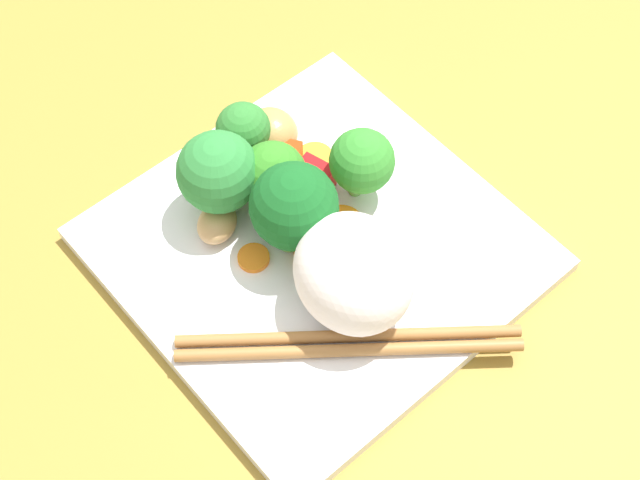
{
  "coord_description": "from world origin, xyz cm",
  "views": [
    {
      "loc": [
        -25.99,
        21.41,
        55.14
      ],
      "look_at": [
        -0.85,
        0.35,
        3.2
      ],
      "focal_mm": 51.93,
      "sensor_mm": 36.0,
      "label": 1
    }
  ],
  "objects": [
    {
      "name": "carrot_slice_2",
      "position": [
        0.4,
        -2.28,
        1.43
      ],
      "size": [
        3.32,
        3.32,
        0.46
      ],
      "primitive_type": "cylinder",
      "rotation": [
        0.0,
        0.0,
        3.09
      ],
      "color": "orange",
      "rests_on": "square_plate"
    },
    {
      "name": "chicken_piece_0",
      "position": [
        1.95,
        -1.01,
        2.45
      ],
      "size": [
        4.62,
        4.69,
        2.49
      ],
      "primitive_type": "ellipsoid",
      "rotation": [
        0.0,
        0.0,
        0.89
      ],
      "color": "tan",
      "rests_on": "square_plate"
    },
    {
      "name": "carrot_slice_0",
      "position": [
        5.58,
        -4.54,
        1.5
      ],
      "size": [
        3.47,
        3.47,
        0.59
      ],
      "primitive_type": "cylinder",
      "rotation": [
        0.0,
        0.0,
        1.22
      ],
      "color": "orange",
      "rests_on": "square_plate"
    },
    {
      "name": "carrot_slice_4",
      "position": [
        -0.66,
        0.86,
        1.59
      ],
      "size": [
        2.64,
        2.64,
        0.78
      ],
      "primitive_type": "cylinder",
      "rotation": [
        0.0,
        0.0,
        0.02
      ],
      "color": "orange",
      "rests_on": "square_plate"
    },
    {
      "name": "broccoli_floret_1",
      "position": [
        1.47,
        -5.33,
        4.67
      ],
      "size": [
        4.58,
        4.58,
        5.87
      ],
      "color": "#6BB250",
      "rests_on": "square_plate"
    },
    {
      "name": "broccoli_floret_4",
      "position": [
        6.62,
        2.98,
        5.23
      ],
      "size": [
        5.68,
        5.68,
        7.08
      ],
      "color": "#80B759",
      "rests_on": "square_plate"
    },
    {
      "name": "broccoli_floret_0",
      "position": [
        9.33,
        -1.08,
        3.94
      ],
      "size": [
        3.98,
        3.98,
        4.84
      ],
      "color": "#71BD5B",
      "rests_on": "square_plate"
    },
    {
      "name": "chicken_piece_1",
      "position": [
        5.19,
        4.51,
        2.26
      ],
      "size": [
        3.97,
        4.2,
        2.11
      ],
      "primitive_type": "ellipsoid",
      "rotation": [
        0.0,
        0.0,
        5.26
      ],
      "color": "tan",
      "rests_on": "square_plate"
    },
    {
      "name": "broccoli_floret_2",
      "position": [
        4.59,
        -0.48,
        4.37
      ],
      "size": [
        4.77,
        4.77,
        5.7
      ],
      "color": "#659541",
      "rests_on": "square_plate"
    },
    {
      "name": "pepper_chunk_1",
      "position": [
        6.53,
        -2.31,
        2.34
      ],
      "size": [
        3.28,
        3.21,
        2.28
      ],
      "primitive_type": "cube",
      "rotation": [
        0.0,
        0.0,
        0.61
      ],
      "color": "red",
      "rests_on": "square_plate"
    },
    {
      "name": "square_plate",
      "position": [
        0.0,
        0.0,
        0.6
      ],
      "size": [
        25.99,
        25.99,
        1.2
      ],
      "primitive_type": "cube",
      "rotation": [
        0.0,
        0.0,
        0.02
      ],
      "color": "white",
      "rests_on": "ground_plane"
    },
    {
      "name": "carrot_slice_3",
      "position": [
        1.82,
        4.01,
        1.41
      ],
      "size": [
        2.37,
        2.37,
        0.42
      ],
      "primitive_type": "cylinder",
      "rotation": [
        0.0,
        0.0,
        3.23
      ],
      "color": "orange",
      "rests_on": "square_plate"
    },
    {
      "name": "pepper_chunk_0",
      "position": [
        3.88,
        -2.87,
        2.19
      ],
      "size": [
        3.18,
        3.13,
        1.97
      ],
      "primitive_type": "cube",
      "rotation": [
        0.0,
        0.0,
        0.29
      ],
      "color": "red",
      "rests_on": "square_plate"
    },
    {
      "name": "rice_mound",
      "position": [
        -4.87,
        0.95,
        4.75
      ],
      "size": [
        9.68,
        8.95,
        7.1
      ],
      "primitive_type": "ellipsoid",
      "rotation": [
        0.0,
        0.0,
        2.95
      ],
      "color": "white",
      "rests_on": "square_plate"
    },
    {
      "name": "ground_plane",
      "position": [
        0.0,
        0.0,
        -1.0
      ],
      "size": [
        110.0,
        110.0,
        2.0
      ],
      "primitive_type": "cube",
      "color": "olive"
    },
    {
      "name": "broccoli_floret_3",
      "position": [
        1.09,
        0.96,
        5.5
      ],
      "size": [
        5.93,
        5.93,
        7.48
      ],
      "color": "#70AB4D",
      "rests_on": "square_plate"
    },
    {
      "name": "carrot_slice_1",
      "position": [
        8.35,
        1.25,
        1.42
      ],
      "size": [
        3.89,
        3.89,
        0.44
      ],
      "primitive_type": "cylinder",
      "rotation": [
        0.0,
        0.0,
        0.81
      ],
      "color": "orange",
      "rests_on": "square_plate"
    },
    {
      "name": "chopstick_pair",
      "position": [
        -7.25,
        3.31,
        1.61
      ],
      "size": [
        15.11,
        18.65,
        0.81
      ],
      "rotation": [
        0.0,
        0.0,
        4.05
      ],
      "color": "#A26E3A",
      "rests_on": "square_plate"
    },
    {
      "name": "chicken_piece_3",
      "position": [
        8.69,
        -3.07,
        2.8
      ],
      "size": [
        4.17,
        3.9,
        3.19
      ],
      "primitive_type": "ellipsoid",
      "rotation": [
        0.0,
        0.0,
        0.05
      ],
      "color": "tan",
      "rests_on": "square_plate"
    }
  ]
}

